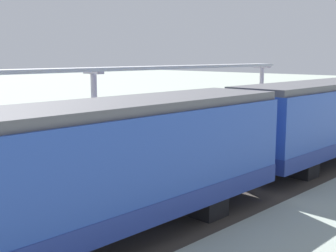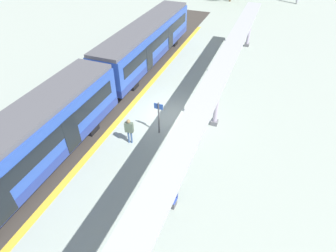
% 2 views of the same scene
% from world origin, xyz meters
% --- Properties ---
extents(ground_plane, '(176.00, 176.00, 0.00)m').
position_xyz_m(ground_plane, '(0.00, 0.00, 0.00)').
color(ground_plane, '#96A396').
extents(tactile_edge_strip, '(0.41, 35.22, 0.01)m').
position_xyz_m(tactile_edge_strip, '(-3.11, 0.00, 0.00)').
color(tactile_edge_strip, gold).
rests_on(tactile_edge_strip, ground).
extents(trackbed, '(3.20, 47.22, 0.01)m').
position_xyz_m(trackbed, '(-4.91, 0.00, 0.00)').
color(trackbed, '#38332D').
rests_on(trackbed, ground).
extents(train_far_carriage, '(2.65, 14.28, 3.48)m').
position_xyz_m(train_far_carriage, '(-4.91, 6.98, 1.83)').
color(train_far_carriage, '#2748A4').
rests_on(train_far_carriage, ground).
extents(canopy_pillar_nearest, '(1.10, 0.44, 3.89)m').
position_xyz_m(canopy_pillar_nearest, '(2.86, -13.52, 1.97)').
color(canopy_pillar_nearest, slate).
rests_on(canopy_pillar_nearest, ground).
extents(canopy_pillar_second, '(1.10, 0.44, 3.89)m').
position_xyz_m(canopy_pillar_second, '(2.86, 0.17, 1.97)').
color(canopy_pillar_second, slate).
rests_on(canopy_pillar_second, ground).
extents(canopy_beam, '(1.20, 28.17, 0.16)m').
position_xyz_m(canopy_beam, '(2.86, 0.17, 3.97)').
color(canopy_beam, '#A8AAB2').
rests_on(canopy_beam, canopy_pillar_nearest).
extents(bench_near_end, '(1.51, 0.49, 0.86)m').
position_xyz_m(bench_near_end, '(1.97, -6.60, 0.44)').
color(bench_near_end, '#33489E').
rests_on(bench_near_end, ground).
extents(trash_bin, '(0.48, 0.48, 0.93)m').
position_xyz_m(trash_bin, '(2.15, -12.61, 0.46)').
color(trash_bin, '#2B2D28').
rests_on(trash_bin, ground).
extents(platform_info_sign, '(0.56, 0.10, 2.20)m').
position_xyz_m(platform_info_sign, '(-0.14, -1.88, 1.33)').
color(platform_info_sign, '#4C4C51').
rests_on(platform_info_sign, ground).
extents(passenger_waiting_near_edge, '(0.52, 0.31, 1.69)m').
position_xyz_m(passenger_waiting_near_edge, '(-1.37, -3.37, 1.06)').
color(passenger_waiting_near_edge, '#385380').
rests_on(passenger_waiting_near_edge, ground).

